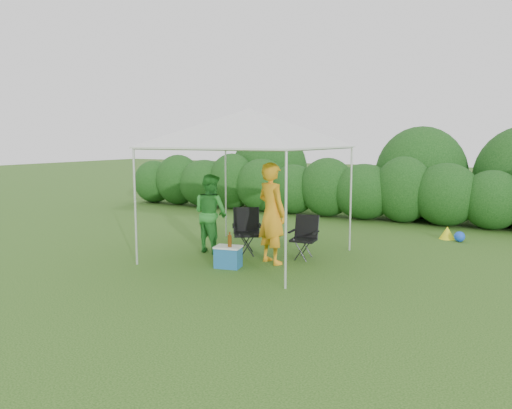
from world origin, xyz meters
The scene contains 10 objects.
ground centered at (0.00, 0.00, 0.00)m, with size 70.00×70.00×0.00m, color #3C6720.
hedge centered at (0.10, 6.00, 0.83)m, with size 15.76×1.53×1.80m.
canopy centered at (0.00, 0.50, 2.46)m, with size 3.10×3.10×2.83m.
chair_right centered at (0.96, 0.96, 0.47)m, with size 0.55×0.51×0.82m.
chair_left centered at (-0.21, 0.75, 0.52)m, with size 0.71×0.70×0.91m.
man centered at (0.58, 0.30, 0.93)m, with size 0.67×0.44×1.85m, color orange.
woman centered at (-0.91, 0.51, 0.79)m, with size 0.77×0.60×1.58m, color #2C882F.
cooler centered at (0.06, -0.37, 0.19)m, with size 0.52×0.42×0.39m.
bottle centered at (0.12, -0.41, 0.52)m, with size 0.07×0.07×0.27m, color #592D0C.
lawn_toy centered at (3.14, 4.16, 0.14)m, with size 0.58×0.48×0.29m.
Camera 1 is at (4.72, -7.66, 2.28)m, focal length 35.00 mm.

